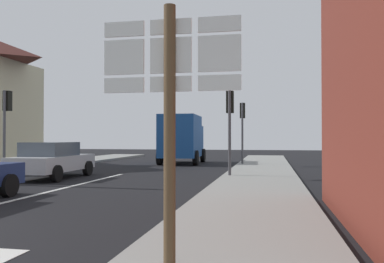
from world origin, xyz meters
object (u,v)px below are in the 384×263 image
(delivery_truck, at_px, (182,138))
(traffic_light_near_right, at_px, (230,114))
(sedan_far, at_px, (53,160))
(route_sign_post, at_px, (170,107))
(traffic_light_far_right, at_px, (242,119))
(traffic_light_near_left, at_px, (7,113))

(delivery_truck, distance_m, traffic_light_near_right, 9.53)
(sedan_far, bearing_deg, route_sign_post, -53.90)
(traffic_light_near_right, bearing_deg, traffic_light_far_right, 90.00)
(traffic_light_near_right, relative_size, traffic_light_near_left, 0.95)
(traffic_light_near_right, xyz_separation_m, traffic_light_far_right, (0.00, 7.41, 0.11))
(traffic_light_far_right, height_order, traffic_light_near_left, traffic_light_near_left)
(delivery_truck, xyz_separation_m, route_sign_post, (4.40, -20.43, 0.35))
(route_sign_post, height_order, traffic_light_near_left, traffic_light_near_left)
(delivery_truck, height_order, traffic_light_far_right, traffic_light_far_right)
(delivery_truck, xyz_separation_m, traffic_light_near_left, (-6.06, -8.97, 1.13))
(sedan_far, bearing_deg, traffic_light_far_right, 51.50)
(delivery_truck, distance_m, traffic_light_far_right, 4.25)
(delivery_truck, bearing_deg, traffic_light_near_right, -65.56)
(traffic_light_far_right, distance_m, traffic_light_near_left, 12.63)
(sedan_far, height_order, traffic_light_far_right, traffic_light_far_right)
(sedan_far, height_order, route_sign_post, route_sign_post)
(delivery_truck, xyz_separation_m, traffic_light_near_right, (3.92, -8.63, 0.99))
(sedan_far, relative_size, delivery_truck, 0.83)
(sedan_far, distance_m, route_sign_post, 12.85)
(sedan_far, relative_size, traffic_light_far_right, 1.14)
(sedan_far, bearing_deg, traffic_light_near_left, 158.92)
(delivery_truck, bearing_deg, traffic_light_far_right, -17.32)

